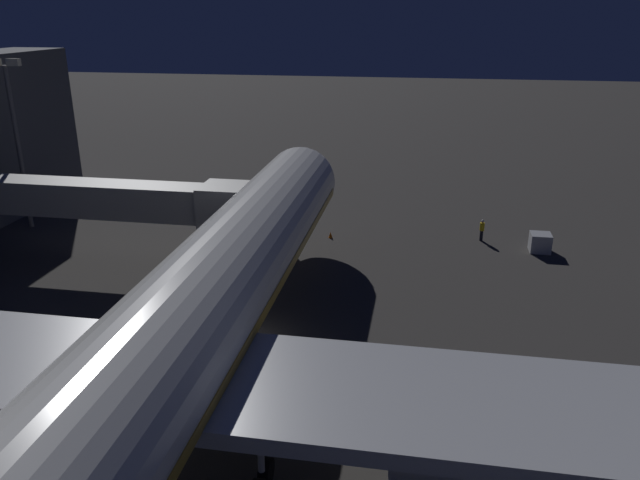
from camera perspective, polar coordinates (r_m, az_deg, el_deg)
ground_plane at (r=38.10m, az=-6.75°, el=-9.14°), size 320.00×320.00×0.00m
airliner_at_gate at (r=26.46m, az=-14.06°, el=-10.51°), size 56.39×61.74×17.98m
jet_bridge at (r=48.14m, az=-17.83°, el=3.52°), size 22.42×3.40×7.05m
apron_floodlight_mast at (r=60.89m, az=-26.33°, el=9.04°), size 2.90×0.50×14.97m
baggage_container_near_belt at (r=54.02m, az=19.69°, el=-0.22°), size 1.64×1.61×1.53m
ground_crew_near_nose_gear at (r=54.94m, az=14.75°, el=0.98°), size 0.40×0.40×1.91m
traffic_cone_nose_port at (r=54.08m, az=0.98°, el=0.49°), size 0.36×0.36×0.55m
traffic_cone_nose_starboard at (r=54.89m, az=-3.57°, el=0.75°), size 0.36×0.36×0.55m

